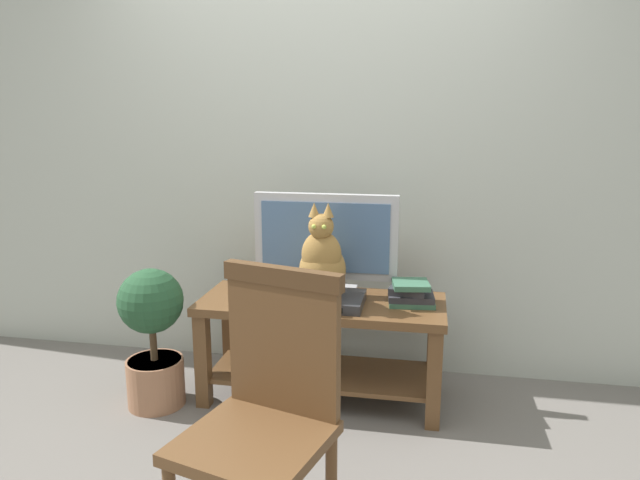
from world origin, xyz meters
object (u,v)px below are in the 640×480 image
Objects in this scene: tv at (326,242)px; book_stack at (410,294)px; tv_stand at (322,330)px; potted_plant at (153,333)px; cat at (322,261)px; media_box at (322,300)px; wooden_chair at (267,402)px.

tv reaches higher than book_stack.
tv_stand is 1.73× the size of potted_plant.
potted_plant is (-0.84, -0.35, -0.44)m from tv.
tv_stand is 0.51m from book_stack.
cat is (0.02, -0.19, -0.06)m from tv.
media_box is 0.57× the size of potted_plant.
tv reaches higher than wooden_chair.
wooden_chair is at bearing -46.75° from potted_plant.
tv_stand is at bearing 91.79° from wooden_chair.
wooden_chair is (0.04, -1.17, 0.21)m from tv_stand.
media_box is 0.89m from potted_plant.
tv_stand is 1.19m from wooden_chair.
potted_plant is (-0.84, -0.24, 0.02)m from tv_stand.
book_stack is at bearing 11.04° from potted_plant.
book_stack is at bearing 70.56° from wooden_chair.
tv_stand is 0.41m from cat.
media_box is 0.41× the size of wooden_chair.
potted_plant is (-0.86, -0.17, -0.17)m from media_box.
tv is (0.00, 0.11, 0.46)m from tv_stand.
wooden_chair reaches higher than tv_stand.
media_box is 0.21m from cat.
potted_plant is (-0.88, 0.93, -0.19)m from wooden_chair.
tv reaches higher than cat.
wooden_chair reaches higher than book_stack.
media_box is at bearing 11.35° from potted_plant.
tv is 1.59× the size of cat.
media_box is at bearing -76.44° from tv_stand.
tv is 1.82× the size of media_box.
media_box is at bearing 94.54° from cat.
tv_stand is 0.47m from tv.
potted_plant is at bearing -168.96° from book_stack.
cat is 0.47× the size of wooden_chair.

